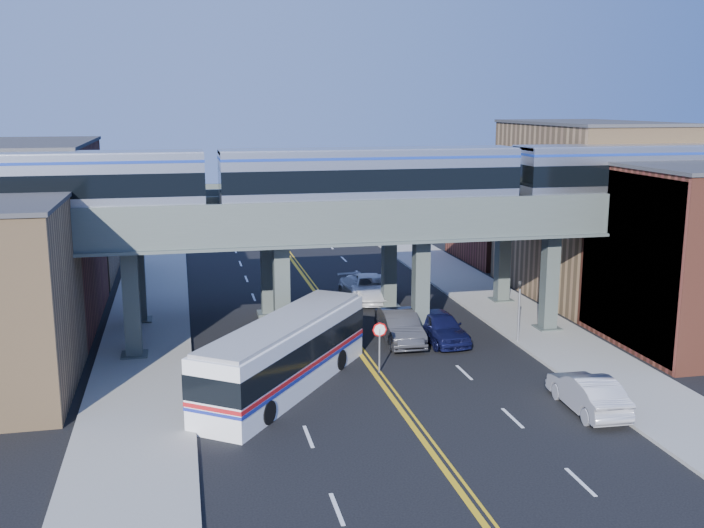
{
  "coord_description": "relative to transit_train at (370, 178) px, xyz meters",
  "views": [
    {
      "loc": [
        -9.19,
        -33.78,
        13.49
      ],
      "look_at": [
        -0.51,
        5.79,
        5.1
      ],
      "focal_mm": 40.0,
      "sensor_mm": 36.0,
      "label": 1
    }
  ],
  "objects": [
    {
      "name": "ground",
      "position": [
        -0.97,
        -8.0,
        -9.4
      ],
      "size": [
        120.0,
        120.0,
        0.0
      ],
      "primitive_type": "plane",
      "color": "black",
      "rests_on": "ground"
    },
    {
      "name": "sidewalk_west",
      "position": [
        -12.47,
        2.0,
        -9.32
      ],
      "size": [
        5.0,
        70.0,
        0.16
      ],
      "primitive_type": "cube",
      "color": "gray",
      "rests_on": "ground"
    },
    {
      "name": "sidewalk_east",
      "position": [
        10.53,
        2.0,
        -9.32
      ],
      "size": [
        5.0,
        70.0,
        0.16
      ],
      "primitive_type": "cube",
      "color": "gray",
      "rests_on": "ground"
    },
    {
      "name": "building_west_b",
      "position": [
        -19.47,
        8.0,
        -3.9
      ],
      "size": [
        8.0,
        14.0,
        11.0
      ],
      "primitive_type": "cube",
      "color": "brown",
      "rests_on": "ground"
    },
    {
      "name": "building_west_c",
      "position": [
        -19.47,
        21.0,
        -5.4
      ],
      "size": [
        8.0,
        10.0,
        8.0
      ],
      "primitive_type": "cube",
      "color": "#92714B",
      "rests_on": "ground"
    },
    {
      "name": "building_east_a",
      "position": [
        17.53,
        -4.0,
        -4.4
      ],
      "size": [
        8.0,
        10.0,
        10.0
      ],
      "primitive_type": "cube",
      "color": "brown",
      "rests_on": "ground"
    },
    {
      "name": "building_east_b",
      "position": [
        17.53,
        8.0,
        -3.4
      ],
      "size": [
        8.0,
        14.0,
        12.0
      ],
      "primitive_type": "cube",
      "color": "#92714B",
      "rests_on": "ground"
    },
    {
      "name": "building_east_c",
      "position": [
        17.53,
        21.0,
        -4.9
      ],
      "size": [
        8.0,
        10.0,
        9.0
      ],
      "primitive_type": "cube",
      "color": "brown",
      "rests_on": "ground"
    },
    {
      "name": "mural_panel",
      "position": [
        13.58,
        -4.0,
        -4.65
      ],
      "size": [
        0.1,
        9.5,
        9.5
      ],
      "primitive_type": "cube",
      "color": "teal",
      "rests_on": "ground"
    },
    {
      "name": "elevated_viaduct_near",
      "position": [
        -0.97,
        0.0,
        -2.93
      ],
      "size": [
        52.0,
        3.6,
        7.4
      ],
      "color": "#46524D",
      "rests_on": "ground"
    },
    {
      "name": "elevated_viaduct_far",
      "position": [
        -0.97,
        7.0,
        -2.93
      ],
      "size": [
        52.0,
        3.6,
        7.4
      ],
      "color": "#46524D",
      "rests_on": "ground"
    },
    {
      "name": "transit_train",
      "position": [
        0.0,
        0.0,
        0.0
      ],
      "size": [
        50.44,
        3.17,
        3.69
      ],
      "color": "black",
      "rests_on": "elevated_viaduct_near"
    },
    {
      "name": "stop_sign",
      "position": [
        -0.67,
        -5.0,
        -7.64
      ],
      "size": [
        0.76,
        0.09,
        2.63
      ],
      "color": "slate",
      "rests_on": "ground"
    },
    {
      "name": "traffic_signal",
      "position": [
        8.23,
        -2.0,
        -7.1
      ],
      "size": [
        0.15,
        0.18,
        4.1
      ],
      "color": "slate",
      "rests_on": "ground"
    },
    {
      "name": "transit_bus",
      "position": [
        -5.65,
        -6.33,
        -7.72
      ],
      "size": [
        9.63,
        11.93,
        3.26
      ],
      "rotation": [
        0.0,
        0.0,
        0.95
      ],
      "color": "white",
      "rests_on": "ground"
    },
    {
      "name": "car_lane_a",
      "position": [
        4.01,
        -0.68,
        -8.51
      ],
      "size": [
        2.47,
        5.35,
        1.78
      ],
      "primitive_type": "imported",
      "rotation": [
        0.0,
        0.0,
        0.07
      ],
      "color": "#0F1138",
      "rests_on": "ground"
    },
    {
      "name": "car_lane_b",
      "position": [
        1.75,
        -0.28,
        -8.49
      ],
      "size": [
        2.15,
        5.56,
        1.81
      ],
      "primitive_type": "imported",
      "rotation": [
        0.0,
        0.0,
        -0.04
      ],
      "color": "#2F2E31",
      "rests_on": "ground"
    },
    {
      "name": "car_lane_c",
      "position": [
        2.35,
        9.58,
        -8.55
      ],
      "size": [
        3.41,
        6.36,
        1.7
      ],
      "primitive_type": "imported",
      "rotation": [
        0.0,
        0.0,
        -0.1
      ],
      "color": "white",
      "rests_on": "ground"
    },
    {
      "name": "car_lane_d",
      "position": [
        1.8,
        10.06,
        -8.68
      ],
      "size": [
        2.65,
        5.18,
        1.44
      ],
      "primitive_type": "imported",
      "rotation": [
        0.0,
        0.0,
        0.13
      ],
      "color": "#A5A5AA",
      "rests_on": "ground"
    },
    {
      "name": "car_parked_curb",
      "position": [
        7.12,
        -11.89,
        -8.55
      ],
      "size": [
        2.0,
        5.19,
        1.68
      ],
      "primitive_type": "imported",
      "rotation": [
        0.0,
        0.0,
        3.1
      ],
      "color": "#AEADB2",
      "rests_on": "ground"
    }
  ]
}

